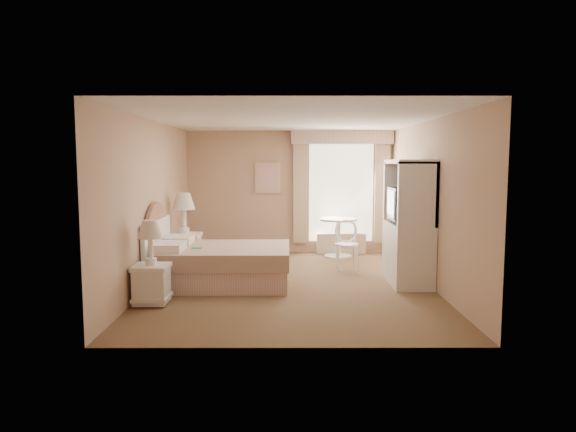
{
  "coord_description": "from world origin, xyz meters",
  "views": [
    {
      "loc": [
        -0.06,
        -7.76,
        1.87
      ],
      "look_at": [
        -0.04,
        0.3,
        1.02
      ],
      "focal_mm": 32.0,
      "sensor_mm": 36.0,
      "label": 1
    }
  ],
  "objects_px": {
    "round_table": "(338,231)",
    "cafe_chair": "(346,241)",
    "nightstand_far": "(184,241)",
    "armoire": "(409,233)",
    "bed": "(217,263)",
    "nightstand_near": "(151,273)"
  },
  "relations": [
    {
      "from": "nightstand_far",
      "to": "cafe_chair",
      "type": "relative_size",
      "value": 1.55
    },
    {
      "from": "round_table",
      "to": "cafe_chair",
      "type": "height_order",
      "value": "cafe_chair"
    },
    {
      "from": "round_table",
      "to": "cafe_chair",
      "type": "relative_size",
      "value": 0.9
    },
    {
      "from": "nightstand_far",
      "to": "round_table",
      "type": "xyz_separation_m",
      "value": [
        2.79,
        1.21,
        0.01
      ]
    },
    {
      "from": "bed",
      "to": "round_table",
      "type": "height_order",
      "value": "bed"
    },
    {
      "from": "round_table",
      "to": "armoire",
      "type": "height_order",
      "value": "armoire"
    },
    {
      "from": "nightstand_near",
      "to": "nightstand_far",
      "type": "xyz_separation_m",
      "value": [
        -0.0,
        2.19,
        0.08
      ]
    },
    {
      "from": "nightstand_near",
      "to": "round_table",
      "type": "bearing_deg",
      "value": 50.6
    },
    {
      "from": "bed",
      "to": "round_table",
      "type": "xyz_separation_m",
      "value": [
        2.08,
        2.27,
        0.18
      ]
    },
    {
      "from": "round_table",
      "to": "bed",
      "type": "bearing_deg",
      "value": -132.57
    },
    {
      "from": "round_table",
      "to": "armoire",
      "type": "xyz_separation_m",
      "value": [
        0.86,
        -2.22,
        0.28
      ]
    },
    {
      "from": "nightstand_far",
      "to": "round_table",
      "type": "height_order",
      "value": "nightstand_far"
    },
    {
      "from": "bed",
      "to": "armoire",
      "type": "bearing_deg",
      "value": 0.92
    },
    {
      "from": "bed",
      "to": "cafe_chair",
      "type": "height_order",
      "value": "bed"
    },
    {
      "from": "nightstand_near",
      "to": "cafe_chair",
      "type": "distance_m",
      "value": 3.65
    },
    {
      "from": "nightstand_near",
      "to": "armoire",
      "type": "height_order",
      "value": "armoire"
    },
    {
      "from": "cafe_chair",
      "to": "nightstand_far",
      "type": "bearing_deg",
      "value": -177.16
    },
    {
      "from": "bed",
      "to": "cafe_chair",
      "type": "relative_size",
      "value": 2.41
    },
    {
      "from": "round_table",
      "to": "cafe_chair",
      "type": "bearing_deg",
      "value": -88.19
    },
    {
      "from": "bed",
      "to": "nightstand_near",
      "type": "xyz_separation_m",
      "value": [
        -0.71,
        -1.14,
        0.09
      ]
    },
    {
      "from": "nightstand_far",
      "to": "armoire",
      "type": "distance_m",
      "value": 3.8
    },
    {
      "from": "nightstand_near",
      "to": "nightstand_far",
      "type": "relative_size",
      "value": 0.83
    }
  ]
}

